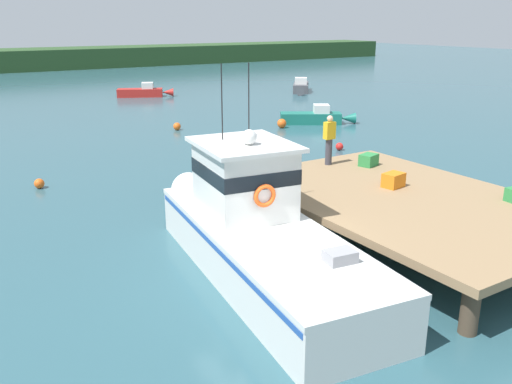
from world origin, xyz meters
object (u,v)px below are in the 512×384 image
at_px(moored_boat_near_channel, 144,92).
at_px(mooring_buoy_channel_marker, 282,123).
at_px(deckhand_by_the_boat, 329,139).
at_px(crate_single_by_cleat, 369,160).
at_px(crate_stack_mid_dock, 393,180).
at_px(moored_boat_outer_mooring, 301,87).
at_px(moored_boat_far_left, 316,117).
at_px(mooring_buoy_outer, 39,184).
at_px(mooring_buoy_spare_mooring, 339,146).
at_px(main_fishing_boat, 255,229).
at_px(mooring_buoy_inshore, 177,126).

distance_m(moored_boat_near_channel, mooring_buoy_channel_marker, 16.46).
bearing_deg(deckhand_by_the_boat, crate_single_by_cleat, -39.38).
bearing_deg(crate_stack_mid_dock, crate_single_by_cleat, 63.41).
height_order(moored_boat_outer_mooring, mooring_buoy_channel_marker, moored_boat_outer_mooring).
xyz_separation_m(moored_boat_far_left, mooring_buoy_outer, (-16.30, -4.75, -0.20)).
relative_size(crate_single_by_cleat, moored_boat_near_channel, 0.14).
height_order(moored_boat_outer_mooring, mooring_buoy_spare_mooring, moored_boat_outer_mooring).
xyz_separation_m(moored_boat_near_channel, mooring_buoy_outer, (-12.12, -21.09, -0.20)).
xyz_separation_m(crate_single_by_cleat, moored_boat_far_left, (7.35, 12.02, -1.01)).
distance_m(main_fishing_boat, crate_stack_mid_dock, 4.86).
bearing_deg(main_fishing_boat, crate_single_by_cleat, 22.27).
bearing_deg(crate_single_by_cleat, moored_boat_near_channel, 83.63).
relative_size(moored_boat_near_channel, mooring_buoy_spare_mooring, 12.05).
bearing_deg(moored_boat_far_left, deckhand_by_the_boat, -126.76).
distance_m(mooring_buoy_channel_marker, mooring_buoy_outer, 14.65).
relative_size(crate_single_by_cleat, moored_boat_outer_mooring, 0.14).
bearing_deg(mooring_buoy_spare_mooring, mooring_buoy_inshore, 117.29).
relative_size(main_fishing_boat, moored_boat_near_channel, 2.33).
relative_size(moored_boat_outer_mooring, moored_boat_near_channel, 1.01).
bearing_deg(mooring_buoy_outer, deckhand_by_the_boat, -39.03).
distance_m(crate_stack_mid_dock, moored_boat_outer_mooring, 31.04).
height_order(moored_boat_near_channel, mooring_buoy_channel_marker, moored_boat_near_channel).
xyz_separation_m(crate_stack_mid_dock, mooring_buoy_inshore, (0.78, 16.67, -1.20)).
height_order(moored_boat_far_left, mooring_buoy_outer, moored_boat_far_left).
relative_size(crate_stack_mid_dock, deckhand_by_the_boat, 0.37).
distance_m(mooring_buoy_inshore, mooring_buoy_spare_mooring, 9.49).
xyz_separation_m(moored_boat_far_left, mooring_buoy_inshore, (-7.64, 2.51, -0.17)).
bearing_deg(main_fishing_boat, mooring_buoy_outer, 107.45).
xyz_separation_m(deckhand_by_the_boat, mooring_buoy_channel_marker, (5.93, 11.16, -1.80)).
distance_m(main_fishing_boat, mooring_buoy_outer, 10.19).
relative_size(crate_stack_mid_dock, moored_boat_outer_mooring, 0.14).
relative_size(moored_boat_outer_mooring, mooring_buoy_spare_mooring, 12.23).
relative_size(crate_single_by_cleat, mooring_buoy_outer, 1.68).
xyz_separation_m(mooring_buoy_channel_marker, mooring_buoy_outer, (-13.87, -4.72, -0.08)).
bearing_deg(mooring_buoy_channel_marker, moored_boat_outer_mooring, 49.42).
height_order(mooring_buoy_channel_marker, mooring_buoy_inshore, mooring_buoy_channel_marker).
bearing_deg(mooring_buoy_inshore, mooring_buoy_outer, -140.02).
distance_m(crate_single_by_cleat, mooring_buoy_inshore, 14.58).
bearing_deg(crate_single_by_cleat, mooring_buoy_channel_marker, 67.70).
relative_size(crate_single_by_cleat, deckhand_by_the_boat, 0.37).
relative_size(moored_boat_far_left, moored_boat_outer_mooring, 0.95).
bearing_deg(crate_stack_mid_dock, mooring_buoy_inshore, 87.33).
xyz_separation_m(crate_stack_mid_dock, mooring_buoy_channel_marker, (5.98, 14.12, -1.15)).
xyz_separation_m(main_fishing_boat, mooring_buoy_outer, (-3.05, 9.68, -0.83)).
relative_size(moored_boat_near_channel, mooring_buoy_inshore, 10.35).
bearing_deg(mooring_buoy_outer, mooring_buoy_spare_mooring, -5.15).
relative_size(crate_single_by_cleat, mooring_buoy_inshore, 1.45).
bearing_deg(crate_stack_mid_dock, mooring_buoy_channel_marker, 67.04).
relative_size(moored_boat_outer_mooring, mooring_buoy_outer, 12.17).
xyz_separation_m(main_fishing_boat, crate_single_by_cleat, (5.91, 2.42, 0.39)).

